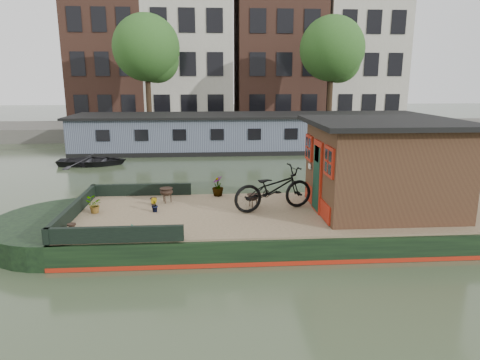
{
  "coord_description": "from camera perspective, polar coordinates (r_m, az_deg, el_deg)",
  "views": [
    {
      "loc": [
        -2.39,
        -10.82,
        4.12
      ],
      "look_at": [
        -1.59,
        0.5,
        1.42
      ],
      "focal_mm": 32.0,
      "sensor_mm": 36.0,
      "label": 1
    }
  ],
  "objects": [
    {
      "name": "potted_plant_d",
      "position": [
        12.92,
        -2.98,
        -0.81
      ],
      "size": [
        0.41,
        0.41,
        0.61
      ],
      "primitive_type": "imported",
      "rotation": [
        0.0,
        0.0,
        4.92
      ],
      "color": "brown",
      "rests_on": "houseboat_deck"
    },
    {
      "name": "cabin",
      "position": [
        11.96,
        18.56,
        1.89
      ],
      "size": [
        4.0,
        3.5,
        2.42
      ],
      "color": "black",
      "rests_on": "houseboat_deck"
    },
    {
      "name": "bollard_port",
      "position": [
        12.25,
        -11.47,
        -2.82
      ],
      "size": [
        0.19,
        0.19,
        0.21
      ],
      "primitive_type": "cylinder",
      "color": "black",
      "rests_on": "houseboat_deck"
    },
    {
      "name": "potted_plant_b",
      "position": [
        11.62,
        -11.37,
        -3.28
      ],
      "size": [
        0.27,
        0.26,
        0.38
      ],
      "primitive_type": "imported",
      "rotation": [
        0.0,
        0.0,
        2.42
      ],
      "color": "brown",
      "rests_on": "houseboat_deck"
    },
    {
      "name": "far_houseboat",
      "position": [
        25.14,
        1.47,
        6.19
      ],
      "size": [
        20.4,
        4.4,
        2.11
      ],
      "color": "slate",
      "rests_on": "ground"
    },
    {
      "name": "tree_right",
      "position": [
        31.14,
        12.39,
        16.36
      ],
      "size": [
        4.4,
        4.4,
        7.4
      ],
      "color": "#332316",
      "rests_on": "quay"
    },
    {
      "name": "houseboat_hull",
      "position": [
        11.53,
        1.48,
        -6.09
      ],
      "size": [
        14.01,
        4.02,
        0.6
      ],
      "color": "black",
      "rests_on": "ground"
    },
    {
      "name": "potted_plant_c",
      "position": [
        11.91,
        -18.93,
        -3.19
      ],
      "size": [
        0.47,
        0.43,
        0.44
      ],
      "primitive_type": "imported",
      "rotation": [
        0.0,
        0.0,
        3.39
      ],
      "color": "#B46734",
      "rests_on": "houseboat_deck"
    },
    {
      "name": "townhouse_row",
      "position": [
        38.59,
        -0.24,
        19.01
      ],
      "size": [
        27.25,
        8.0,
        16.5
      ],
      "color": "brown",
      "rests_on": "ground"
    },
    {
      "name": "dinghy",
      "position": [
        22.05,
        -19.11,
        2.77
      ],
      "size": [
        3.3,
        2.4,
        0.67
      ],
      "primitive_type": "imported",
      "rotation": [
        0.0,
        0.0,
        1.6
      ],
      "color": "black",
      "rests_on": "ground"
    },
    {
      "name": "brazier_rear",
      "position": [
        12.42,
        -9.78,
        -2.0
      ],
      "size": [
        0.47,
        0.47,
        0.43
      ],
      "primitive_type": null,
      "rotation": [
        0.0,
        0.0,
        -0.2
      ],
      "color": "black",
      "rests_on": "houseboat_deck"
    },
    {
      "name": "potted_plant_e",
      "position": [
        9.87,
        -14.03,
        -6.63
      ],
      "size": [
        0.18,
        0.2,
        0.31
      ],
      "primitive_type": "imported",
      "rotation": [
        0.0,
        0.0,
        1.03
      ],
      "color": "brown",
      "rests_on": "houseboat_deck"
    },
    {
      "name": "bow_bulwark",
      "position": [
        11.62,
        -17.2,
        -3.69
      ],
      "size": [
        3.0,
        4.0,
        0.35
      ],
      "color": "black",
      "rests_on": "houseboat_deck"
    },
    {
      "name": "tree_left",
      "position": [
        30.21,
        -12.07,
        16.48
      ],
      "size": [
        4.4,
        4.4,
        7.4
      ],
      "color": "#332316",
      "rests_on": "quay"
    },
    {
      "name": "quay",
      "position": [
        31.63,
        0.33,
        6.73
      ],
      "size": [
        60.0,
        6.0,
        0.9
      ],
      "primitive_type": "cube",
      "color": "#47443F",
      "rests_on": "ground"
    },
    {
      "name": "ground",
      "position": [
        11.82,
        7.96,
        -7.13
      ],
      "size": [
        120.0,
        120.0,
        0.0
      ],
      "primitive_type": "plane",
      "color": "#314028",
      "rests_on": "ground"
    },
    {
      "name": "bicycle",
      "position": [
        11.5,
        4.48,
        -1.14
      ],
      "size": [
        2.38,
        1.41,
        1.18
      ],
      "primitive_type": "imported",
      "rotation": [
        0.0,
        0.0,
        1.87
      ],
      "color": "black",
      "rests_on": "houseboat_deck"
    },
    {
      "name": "brazier_front",
      "position": [
        11.8,
        1.73,
        -2.77
      ],
      "size": [
        0.44,
        0.44,
        0.37
      ],
      "primitive_type": null,
      "rotation": [
        0.0,
        0.0,
        0.32
      ],
      "color": "black",
      "rests_on": "houseboat_deck"
    },
    {
      "name": "bollard_stbd",
      "position": [
        10.62,
        -21.51,
        -6.02
      ],
      "size": [
        0.2,
        0.2,
        0.22
      ],
      "primitive_type": "cylinder",
      "color": "black",
      "rests_on": "houseboat_deck"
    },
    {
      "name": "houseboat_deck",
      "position": [
        11.62,
        8.06,
        -4.24
      ],
      "size": [
        11.8,
        3.8,
        0.05
      ],
      "primitive_type": "cube",
      "color": "#8F7758",
      "rests_on": "houseboat_hull"
    }
  ]
}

